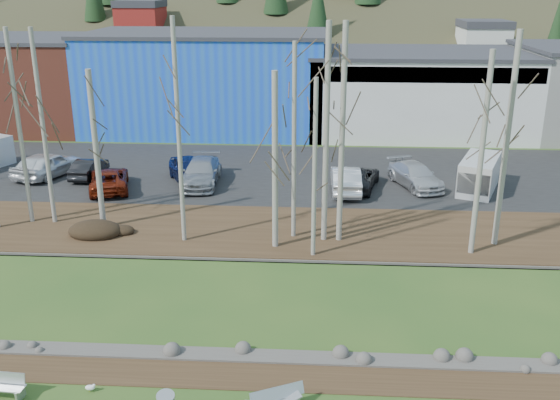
# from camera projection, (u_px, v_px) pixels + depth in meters

# --- Properties ---
(dirt_strip) EXTENTS (80.00, 1.80, 0.03)m
(dirt_strip) POSITION_uv_depth(u_px,v_px,m) (202.00, 372.00, 20.67)
(dirt_strip) COLOR #382616
(dirt_strip) RESTS_ON ground
(near_bank_rocks) EXTENTS (80.00, 0.80, 0.50)m
(near_bank_rocks) POSITION_uv_depth(u_px,v_px,m) (207.00, 356.00, 21.62)
(near_bank_rocks) COLOR #47423D
(near_bank_rocks) RESTS_ON ground
(river) EXTENTS (80.00, 8.00, 0.90)m
(river) POSITION_uv_depth(u_px,v_px,m) (225.00, 299.00, 25.48)
(river) COLOR black
(river) RESTS_ON ground
(far_bank_rocks) EXTENTS (80.00, 0.80, 0.46)m
(far_bank_rocks) POSITION_uv_depth(u_px,v_px,m) (237.00, 257.00, 29.34)
(far_bank_rocks) COLOR #47423D
(far_bank_rocks) RESTS_ON ground
(far_bank) EXTENTS (80.00, 7.00, 0.15)m
(far_bank) POSITION_uv_depth(u_px,v_px,m) (245.00, 230.00, 32.33)
(far_bank) COLOR #382616
(far_bank) RESTS_ON ground
(parking_lot) EXTENTS (80.00, 14.00, 0.14)m
(parking_lot) POSITION_uv_depth(u_px,v_px,m) (263.00, 172.00, 42.23)
(parking_lot) COLOR black
(parking_lot) RESTS_ON ground
(building_brick) EXTENTS (16.32, 12.24, 7.80)m
(building_brick) POSITION_uv_depth(u_px,v_px,m) (8.00, 81.00, 55.55)
(building_brick) COLOR brown
(building_brick) RESTS_ON ground
(building_blue) EXTENTS (20.40, 12.24, 8.30)m
(building_blue) POSITION_uv_depth(u_px,v_px,m) (208.00, 80.00, 54.42)
(building_blue) COLOR blue
(building_blue) RESTS_ON ground
(building_white) EXTENTS (18.36, 12.24, 6.80)m
(building_white) POSITION_uv_depth(u_px,v_px,m) (416.00, 91.00, 53.60)
(building_white) COLOR silver
(building_white) RESTS_ON ground
(bench_intact) EXTENTS (1.64, 0.60, 0.81)m
(bench_intact) POSITION_uv_depth(u_px,v_px,m) (0.00, 386.00, 19.35)
(bench_intact) COLOR silver
(bench_intact) RESTS_ON ground
(seagull) EXTENTS (0.38, 0.17, 0.27)m
(seagull) POSITION_uv_depth(u_px,v_px,m) (90.00, 387.00, 19.69)
(seagull) COLOR gold
(seagull) RESTS_ON ground
(dirt_mound) EXTENTS (2.71, 1.91, 0.53)m
(dirt_mound) POSITION_uv_depth(u_px,v_px,m) (95.00, 230.00, 31.52)
(dirt_mound) COLOR black
(dirt_mound) RESTS_ON far_bank
(birch_1) EXTENTS (0.23, 0.23, 10.08)m
(birch_1) POSITION_uv_depth(u_px,v_px,m) (19.00, 129.00, 31.76)
(birch_1) COLOR #A6A196
(birch_1) RESTS_ON far_bank
(birch_2) EXTENTS (0.29, 0.29, 8.16)m
(birch_2) POSITION_uv_depth(u_px,v_px,m) (96.00, 151.00, 31.32)
(birch_2) COLOR #A6A196
(birch_2) RESTS_ON far_bank
(birch_3) EXTENTS (0.22, 0.22, 10.72)m
(birch_3) POSITION_uv_depth(u_px,v_px,m) (179.00, 134.00, 29.22)
(birch_3) COLOR #A6A196
(birch_3) RESTS_ON far_bank
(birch_4) EXTENTS (0.28, 0.28, 8.42)m
(birch_4) POSITION_uv_depth(u_px,v_px,m) (275.00, 162.00, 28.89)
(birch_4) COLOR #A6A196
(birch_4) RESTS_ON far_bank
(birch_5) EXTENTS (0.22, 0.22, 9.58)m
(birch_5) POSITION_uv_depth(u_px,v_px,m) (294.00, 143.00, 29.90)
(birch_5) COLOR #A6A196
(birch_5) RESTS_ON far_bank
(birch_6) EXTENTS (0.21, 0.21, 8.27)m
(birch_6) POSITION_uv_depth(u_px,v_px,m) (315.00, 170.00, 27.95)
(birch_6) COLOR #A6A196
(birch_6) RESTS_ON far_bank
(birch_7) EXTENTS (0.27, 0.27, 10.52)m
(birch_7) POSITION_uv_depth(u_px,v_px,m) (326.00, 136.00, 29.32)
(birch_7) COLOR #A6A196
(birch_7) RESTS_ON far_bank
(birch_8) EXTENTS (0.25, 0.25, 9.43)m
(birch_8) POSITION_uv_depth(u_px,v_px,m) (481.00, 156.00, 27.99)
(birch_8) COLOR #A6A196
(birch_8) RESTS_ON far_bank
(birch_9) EXTENTS (0.28, 0.28, 10.17)m
(birch_9) POSITION_uv_depth(u_px,v_px,m) (507.00, 142.00, 28.87)
(birch_9) COLOR #A6A196
(birch_9) RESTS_ON far_bank
(birch_10) EXTENTS (0.27, 0.27, 10.52)m
(birch_10) POSITION_uv_depth(u_px,v_px,m) (342.00, 136.00, 29.28)
(birch_10) COLOR #A6A196
(birch_10) RESTS_ON far_bank
(birch_11) EXTENTS (0.23, 0.23, 10.08)m
(birch_11) POSITION_uv_depth(u_px,v_px,m) (43.00, 129.00, 31.69)
(birch_11) COLOR #A6A196
(birch_11) RESTS_ON far_bank
(car_0) EXTENTS (3.30, 4.99, 1.58)m
(car_0) POSITION_uv_depth(u_px,v_px,m) (51.00, 165.00, 40.93)
(car_0) COLOR silver
(car_0) RESTS_ON parking_lot
(car_1) EXTENTS (1.51, 3.90, 1.27)m
(car_1) POSITION_uv_depth(u_px,v_px,m) (89.00, 168.00, 40.73)
(car_1) COLOR black
(car_1) RESTS_ON parking_lot
(car_2) EXTENTS (3.48, 5.24, 1.34)m
(car_2) POSITION_uv_depth(u_px,v_px,m) (109.00, 179.00, 38.27)
(car_2) COLOR maroon
(car_2) RESTS_ON parking_lot
(car_3) EXTENTS (2.40, 5.46, 1.56)m
(car_3) POSITION_uv_depth(u_px,v_px,m) (201.00, 172.00, 39.30)
(car_3) COLOR #989BA0
(car_3) RESTS_ON parking_lot
(car_4) EXTENTS (3.68, 5.02, 1.59)m
(car_4) POSITION_uv_depth(u_px,v_px,m) (188.00, 170.00, 39.75)
(car_4) COLOR #0F1B4A
(car_4) RESTS_ON parking_lot
(car_5) EXTENTS (1.78, 4.84, 1.58)m
(car_5) POSITION_uv_depth(u_px,v_px,m) (346.00, 179.00, 37.89)
(car_5) COLOR silver
(car_5) RESTS_ON parking_lot
(car_6) EXTENTS (3.24, 5.14, 1.32)m
(car_6) POSITION_uv_depth(u_px,v_px,m) (358.00, 177.00, 38.66)
(car_6) COLOR black
(car_6) RESTS_ON parking_lot
(car_7) EXTENTS (3.56, 5.29, 1.42)m
(car_7) POSITION_uv_depth(u_px,v_px,m) (415.00, 175.00, 38.89)
(car_7) COLOR #BABABC
(car_7) RESTS_ON parking_lot
(car_8) EXTENTS (3.30, 4.99, 1.58)m
(car_8) POSITION_uv_depth(u_px,v_px,m) (43.00, 164.00, 40.96)
(car_8) COLOR silver
(car_8) RESTS_ON parking_lot
(van_white) EXTENTS (3.49, 5.00, 2.02)m
(van_white) POSITION_uv_depth(u_px,v_px,m) (479.00, 175.00, 38.00)
(van_white) COLOR white
(van_white) RESTS_ON parking_lot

